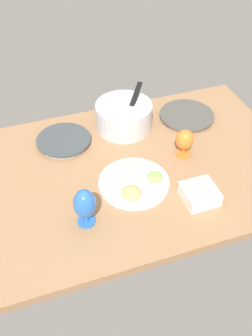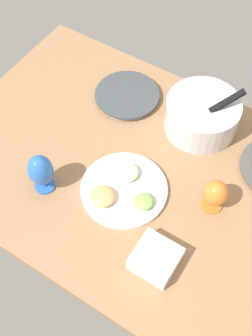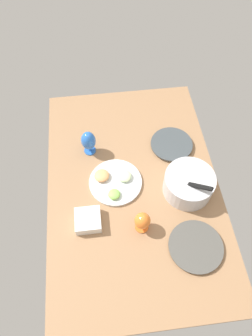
{
  "view_description": "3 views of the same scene",
  "coord_description": "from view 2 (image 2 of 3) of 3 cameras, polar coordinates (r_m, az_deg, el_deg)",
  "views": [
    {
      "loc": [
        -47.24,
        -128.6,
        127.2
      ],
      "look_at": [
        -5.13,
        -7.04,
        7.65
      ],
      "focal_mm": 42.13,
      "sensor_mm": 36.0,
      "label": 1
    },
    {
      "loc": [
        41.18,
        -78.31,
        139.15
      ],
      "look_at": [
        -4.69,
        -5.97,
        7.65
      ],
      "focal_mm": 46.22,
      "sensor_mm": 36.0,
      "label": 2
    },
    {
      "loc": [
        89.15,
        -15.12,
        163.42
      ],
      "look_at": [
        -7.8,
        -3.56,
        7.65
      ],
      "focal_mm": 32.61,
      "sensor_mm": 36.0,
      "label": 3
    }
  ],
  "objects": [
    {
      "name": "ground_plane",
      "position": [
        1.67,
        2.46,
        -1.08
      ],
      "size": [
        160.0,
        104.0,
        4.0
      ],
      "primitive_type": "cube",
      "color": "#99704C"
    },
    {
      "name": "dinner_plate_left",
      "position": [
        1.87,
        0.16,
        9.5
      ],
      "size": [
        27.5,
        27.5,
        2.78
      ],
      "color": "silver",
      "rests_on": "ground_plane"
    },
    {
      "name": "mixing_bowl",
      "position": [
        1.75,
        9.99,
        6.99
      ],
      "size": [
        29.39,
        29.39,
        20.89
      ],
      "color": "silver",
      "rests_on": "ground_plane"
    },
    {
      "name": "fruit_platter",
      "position": [
        1.59,
        -0.39,
        -2.83
      ],
      "size": [
        32.31,
        32.31,
        5.39
      ],
      "color": "silver",
      "rests_on": "ground_plane"
    },
    {
      "name": "hurricane_glass_blue",
      "position": [
        1.56,
        -11.19,
        -0.4
      ],
      "size": [
        9.25,
        9.25,
        17.98
      ],
      "color": "blue",
      "rests_on": "ground_plane"
    },
    {
      "name": "hurricane_glass_orange",
      "position": [
        1.54,
        11.66,
        -3.34
      ],
      "size": [
        8.87,
        8.87,
        14.17
      ],
      "color": "orange",
      "rests_on": "ground_plane"
    },
    {
      "name": "square_bowl_white",
      "position": [
        1.46,
        3.93,
        -11.79
      ],
      "size": [
        14.35,
        14.35,
        6.22
      ],
      "color": "white",
      "rests_on": "ground_plane"
    }
  ]
}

